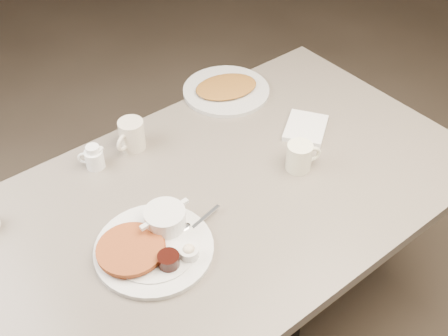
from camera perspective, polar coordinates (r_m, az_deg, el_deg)
diner_table at (r=1.75m, az=0.41°, el=-6.11°), size 1.50×0.90×0.75m
main_plate at (r=1.48m, az=-7.35°, el=-7.60°), size 0.39×0.33×0.07m
coffee_mug_near at (r=1.68m, az=7.87°, el=1.21°), size 0.12×0.10×0.09m
napkin at (r=1.85m, az=8.45°, el=4.12°), size 0.20×0.19×0.02m
coffee_mug_far at (r=1.76m, az=-9.57°, el=3.38°), size 0.12×0.11×0.10m
creamer_right at (r=1.72m, az=-13.33°, el=1.06°), size 0.08×0.07×0.08m
hash_plate at (r=2.00m, az=0.23°, el=8.16°), size 0.39×0.39×0.04m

